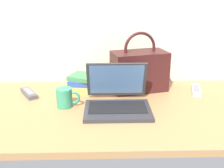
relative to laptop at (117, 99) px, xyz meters
name	(u,v)px	position (x,y,z in m)	size (l,w,h in m)	color
desk	(107,110)	(-0.05, 0.01, -0.06)	(1.60, 0.76, 0.03)	#A87A4C
laptop	(117,99)	(0.00, 0.00, 0.00)	(0.31, 0.29, 0.21)	#2D2D33
coffee_mug	(65,97)	(-0.25, 0.02, 0.00)	(0.12, 0.08, 0.09)	#338C66
remote_control_near	(29,93)	(-0.47, 0.18, -0.03)	(0.12, 0.16, 0.02)	#4C4C51
remote_control_far	(196,90)	(0.45, 0.20, -0.03)	(0.09, 0.17, 0.02)	#B7B7B7
handbag	(139,70)	(0.13, 0.25, 0.07)	(0.33, 0.23, 0.33)	#3F1919
book_stack	(85,83)	(-0.17, 0.26, 0.00)	(0.20, 0.18, 0.09)	#D8BF4C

